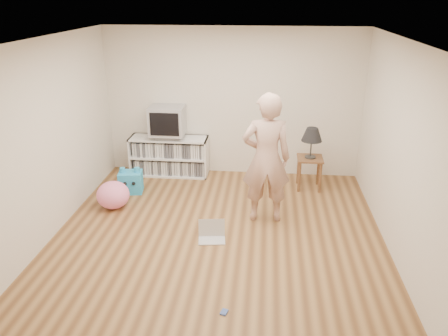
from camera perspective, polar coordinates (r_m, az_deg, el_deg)
ground at (r=6.15m, az=-0.70°, el=-8.44°), size 4.50×4.50×0.00m
walls at (r=5.60m, az=-0.76°, el=3.10°), size 4.52×4.52×2.60m
ceiling at (r=5.32m, az=-0.84°, el=16.46°), size 4.50×4.50×0.01m
media_unit at (r=7.99m, az=-7.12°, el=1.61°), size 1.40×0.45×0.70m
dvd_deck at (r=7.85m, az=-7.27°, el=4.20°), size 0.45×0.35×0.07m
crt_tv at (r=7.77m, az=-7.38°, el=6.20°), size 0.60×0.53×0.50m
side_table at (r=7.46m, az=11.11°, el=0.38°), size 0.42×0.42×0.55m
table_lamp at (r=7.29m, az=11.41°, el=4.22°), size 0.34×0.34×0.52m
person at (r=6.14m, az=5.54°, el=1.21°), size 0.72×0.51×1.89m
laptop at (r=5.98m, az=-1.61°, el=-8.61°), size 0.39×0.33×0.25m
playing_cards at (r=4.80m, az=0.01°, el=-18.31°), size 0.09×0.10×0.02m
plush_blue at (r=7.42m, az=-12.08°, el=-1.76°), size 0.42×0.37×0.44m
plush_pink at (r=6.94m, az=-14.28°, el=-3.43°), size 0.65×0.65×0.43m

